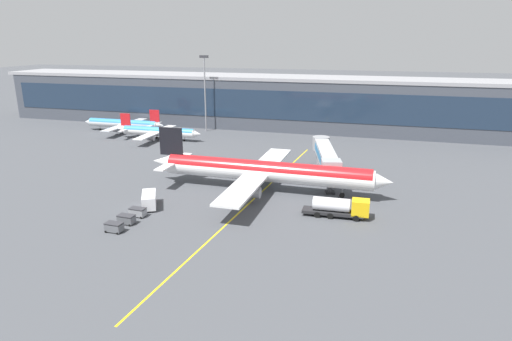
{
  "coord_description": "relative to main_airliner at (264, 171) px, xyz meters",
  "views": [
    {
      "loc": [
        23.24,
        -71.02,
        28.32
      ],
      "look_at": [
        1.4,
        5.19,
        4.5
      ],
      "focal_mm": 30.99,
      "sensor_mm": 36.0,
      "label": 1
    }
  ],
  "objects": [
    {
      "name": "jet_bridge",
      "position": [
        9.98,
        12.22,
        1.02
      ],
      "size": [
        8.72,
        23.33,
        6.59
      ],
      "color": "#B2B7BC",
      "rests_on": "ground_plane"
    },
    {
      "name": "ground_plane",
      "position": [
        -2.51,
        -7.19,
        -3.89
      ],
      "size": [
        700.0,
        700.0,
        0.0
      ],
      "primitive_type": "plane",
      "color": "#47494F"
    },
    {
      "name": "baggage_cart_1",
      "position": [
        -16.9,
        -21.6,
        -3.11
      ],
      "size": [
        2.72,
        1.72,
        1.48
      ],
      "color": "#595B60",
      "rests_on": "ground_plane"
    },
    {
      "name": "apron_lead_in_line",
      "position": [
        -0.59,
        -5.19,
        -3.88
      ],
      "size": [
        6.62,
        79.77,
        0.01
      ],
      "primitive_type": "cube",
      "rotation": [
        0.0,
        0.0,
        -0.08
      ],
      "color": "yellow",
      "rests_on": "ground_plane"
    },
    {
      "name": "main_airliner",
      "position": [
        0.0,
        0.0,
        0.0
      ],
      "size": [
        47.49,
        37.82,
        11.28
      ],
      "color": "white",
      "rests_on": "ground_plane"
    },
    {
      "name": "baggage_cart_0",
      "position": [
        -17.03,
        -24.79,
        -3.11
      ],
      "size": [
        2.72,
        1.72,
        1.48
      ],
      "color": "#595B60",
      "rests_on": "ground_plane"
    },
    {
      "name": "commuter_jet_near",
      "position": [
        -41.04,
        34.57,
        -1.44
      ],
      "size": [
        26.62,
        21.03,
        7.22
      ],
      "color": "white",
      "rests_on": "ground_plane"
    },
    {
      "name": "baggage_cart_2",
      "position": [
        -16.76,
        -18.4,
        -3.11
      ],
      "size": [
        2.72,
        1.72,
        1.48
      ],
      "color": "gray",
      "rests_on": "ground_plane"
    },
    {
      "name": "lavatory_truck",
      "position": [
        -17.04,
        -14.02,
        -2.47
      ],
      "size": [
        4.73,
        6.21,
        2.5
      ],
      "color": "white",
      "rests_on": "ground_plane"
    },
    {
      "name": "fuel_tanker",
      "position": [
        15.4,
        -9.44,
        -2.14
      ],
      "size": [
        10.87,
        2.93,
        3.25
      ],
      "color": "#232326",
      "rests_on": "ground_plane"
    },
    {
      "name": "terminal_building",
      "position": [
        -7.91,
        62.28,
        4.46
      ],
      "size": [
        204.46,
        17.99,
        16.66
      ],
      "color": "#424751",
      "rests_on": "ground_plane"
    },
    {
      "name": "apron_light_mast_1",
      "position": [
        -32.58,
        50.32,
        9.76
      ],
      "size": [
        2.8,
        0.5,
        23.33
      ],
      "color": "gray",
      "rests_on": "ground_plane"
    },
    {
      "name": "commuter_jet_far",
      "position": [
        -56.96,
        41.73,
        -1.28
      ],
      "size": [
        28.02,
        22.18,
        7.42
      ],
      "color": "silver",
      "rests_on": "ground_plane"
    }
  ]
}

